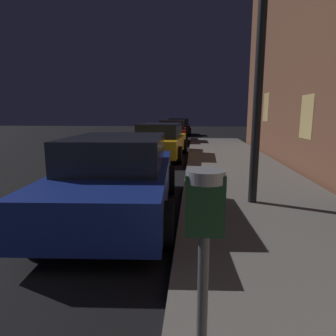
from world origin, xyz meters
The scene contains 6 objects.
parking_meter centered at (4.28, -0.99, 1.22)m, with size 0.19×0.19×1.41m.
car_blue centered at (2.85, 2.73, 0.71)m, with size 2.26×4.52×1.43m.
car_yellow_cab centered at (2.85, 9.64, 0.72)m, with size 2.13×4.66×1.43m.
car_red centered at (2.85, 16.12, 0.71)m, with size 2.04×4.15×1.43m.
car_black centered at (2.85, 23.03, 0.70)m, with size 2.26×4.27×1.43m.
street_lamp centered at (5.36, 3.18, 3.56)m, with size 0.44×0.44×5.11m.
Camera 1 is at (4.22, -2.36, 1.83)m, focal length 31.18 mm.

